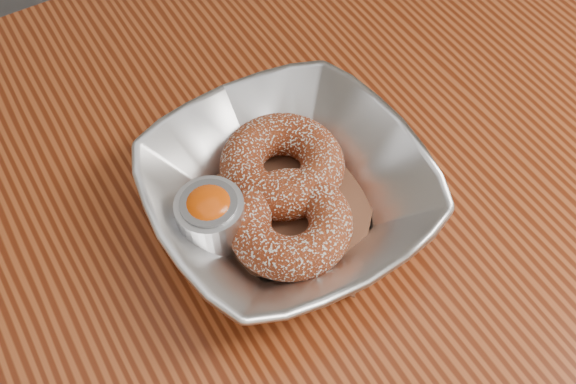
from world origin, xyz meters
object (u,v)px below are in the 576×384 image
donut_back (282,165)px  donut_front (290,223)px  ramekin (211,218)px  serving_bowl (288,193)px  table (363,244)px

donut_back → donut_front: donut_back is taller
ramekin → donut_front: bearing=-30.3°
serving_bowl → table: bearing=-12.6°
donut_back → donut_front: 0.06m
table → donut_front: donut_front is taller
table → serving_bowl: serving_bowl is taller
serving_bowl → ramekin: ramekin is taller
donut_back → ramekin: 0.08m
ramekin → serving_bowl: bearing=-4.6°
donut_front → ramekin: bearing=149.7°
serving_bowl → donut_back: (0.01, 0.03, 0.00)m
donut_back → ramekin: ramekin is taller
donut_back → donut_front: bearing=-114.5°
donut_back → donut_front: (-0.02, -0.05, -0.00)m
table → donut_back: 0.15m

